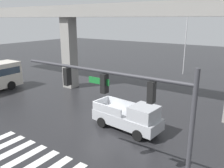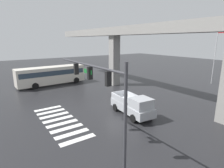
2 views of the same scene
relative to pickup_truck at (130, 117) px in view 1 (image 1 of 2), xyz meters
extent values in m
plane|color=#232326|center=(-2.76, 0.01, -0.99)|extent=(120.00, 120.00, 0.00)
cube|color=silver|center=(-5.51, -6.38, -0.98)|extent=(0.55, 2.80, 0.01)
cube|color=silver|center=(-4.41, -6.38, -0.98)|extent=(0.55, 2.80, 0.01)
cube|color=silver|center=(-3.31, -6.38, -0.98)|extent=(0.55, 2.80, 0.01)
cube|color=silver|center=(-2.21, -6.38, -0.98)|extent=(0.55, 2.80, 0.01)
cube|color=gray|center=(-2.76, 5.79, 7.51)|extent=(53.69, 2.23, 1.20)
cube|color=gray|center=(-11.39, 5.79, 2.96)|extent=(1.30, 1.30, 7.90)
cube|color=#A8AAAF|center=(-0.30, 0.03, -0.21)|extent=(5.25, 2.37, 0.80)
cube|color=#A8AAAF|center=(1.14, -0.11, 0.64)|extent=(1.86, 1.90, 0.90)
cube|color=#3F5160|center=(1.61, -0.15, 0.64)|extent=(0.25, 1.67, 0.77)
cube|color=#A8AAAF|center=(-1.36, 1.00, 0.49)|extent=(2.65, 0.35, 0.60)
cube|color=#A8AAAF|center=(-1.52, -0.74, 0.49)|extent=(2.65, 0.35, 0.60)
cube|color=#A8AAAF|center=(-2.79, 0.26, 0.49)|extent=(0.26, 1.75, 0.60)
cylinder|color=black|center=(1.36, 0.78, -0.61)|extent=(0.78, 0.35, 0.76)
cylinder|color=black|center=(1.19, -1.02, -0.61)|extent=(0.78, 0.35, 0.76)
cylinder|color=black|center=(-1.79, 1.07, -0.61)|extent=(0.78, 0.35, 0.76)
cylinder|color=black|center=(-1.96, -0.72, -0.61)|extent=(0.78, 0.35, 0.76)
cube|color=#2D3D4C|center=(-17.47, 2.66, 0.99)|extent=(2.25, 0.18, 1.49)
cylinder|color=black|center=(-16.17, 1.14, -0.51)|extent=(0.39, 0.97, 0.96)
cylinder|color=#38383D|center=(5.72, -5.66, 2.11)|extent=(0.18, 0.18, 6.20)
cylinder|color=#38383D|center=(1.42, -5.66, 4.61)|extent=(8.60, 0.14, 0.14)
cube|color=black|center=(4.12, -5.66, 4.09)|extent=(0.24, 0.32, 0.84)
sphere|color=green|center=(4.12, -5.66, 3.83)|extent=(0.17, 0.17, 0.17)
cube|color=black|center=(1.92, -5.66, 4.09)|extent=(0.24, 0.32, 0.84)
sphere|color=green|center=(1.92, -5.66, 3.83)|extent=(0.17, 0.17, 0.17)
cube|color=black|center=(-0.28, -5.66, 4.09)|extent=(0.24, 0.32, 0.84)
sphere|color=green|center=(-0.28, -5.66, 3.83)|extent=(0.17, 0.17, 0.17)
cube|color=#19722D|center=(1.62, -5.66, 4.16)|extent=(1.10, 0.04, 0.28)
cylinder|color=silver|center=(-2.61, 19.72, 3.57)|extent=(0.12, 0.12, 9.12)
cube|color=red|center=(-2.06, 19.72, 7.63)|extent=(1.10, 0.04, 0.70)
camera|label=1|loc=(7.66, -13.46, 6.78)|focal=37.70mm
camera|label=2|loc=(12.54, -11.22, 6.23)|focal=29.25mm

